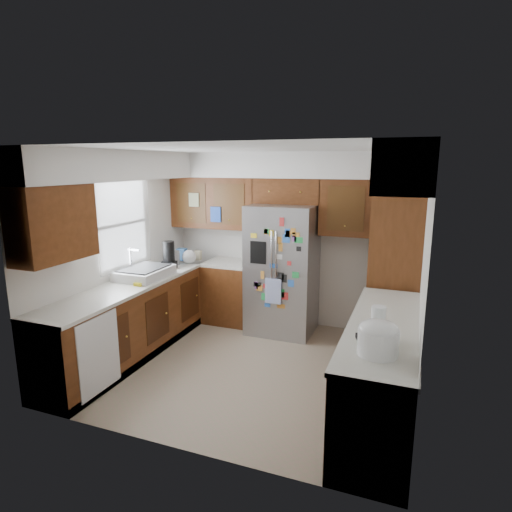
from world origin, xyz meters
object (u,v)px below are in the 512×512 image
Objects in this scene: pantry at (396,267)px; rice_cooker at (378,337)px; paper_towel at (378,322)px; fridge at (282,270)px.

pantry is 6.74× the size of rice_cooker.
pantry is 1.97m from paper_towel.
fridge reaches higher than rice_cooker.
rice_cooker is at bearing -90.01° from pantry.
paper_towel is (1.47, -2.02, 0.15)m from fridge.
paper_towel is at bearing 95.38° from rice_cooker.
pantry is 1.51m from fridge.
paper_towel is at bearing -54.00° from fridge.
pantry reaches higher than paper_towel.
paper_towel is (-0.03, 0.35, -0.01)m from rice_cooker.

